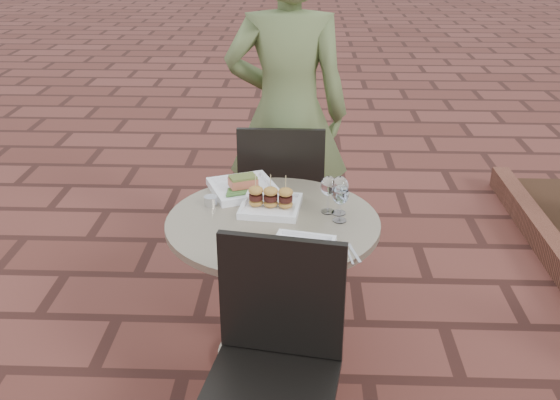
{
  "coord_description": "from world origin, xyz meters",
  "views": [
    {
      "loc": [
        0.11,
        -2.62,
        1.91
      ],
      "look_at": [
        0.02,
        -0.29,
        0.82
      ],
      "focal_mm": 40.0,
      "sensor_mm": 36.0,
      "label": 1
    }
  ],
  "objects_px": {
    "chair_near": "(275,351)",
    "plate_tuna": "(301,249)",
    "diner": "(287,115)",
    "plate_sliders": "(271,202)",
    "chair_far": "(282,191)",
    "cafe_table": "(273,270)",
    "plate_salmon": "(243,187)"
  },
  "relations": [
    {
      "from": "plate_tuna",
      "to": "plate_sliders",
      "type": "bearing_deg",
      "value": 109.93
    },
    {
      "from": "chair_far",
      "to": "diner",
      "type": "bearing_deg",
      "value": -96.49
    },
    {
      "from": "diner",
      "to": "plate_salmon",
      "type": "bearing_deg",
      "value": 72.53
    },
    {
      "from": "diner",
      "to": "plate_salmon",
      "type": "relative_size",
      "value": 4.96
    },
    {
      "from": "chair_far",
      "to": "chair_near",
      "type": "distance_m",
      "value": 1.33
    },
    {
      "from": "chair_near",
      "to": "diner",
      "type": "distance_m",
      "value": 1.56
    },
    {
      "from": "cafe_table",
      "to": "diner",
      "type": "bearing_deg",
      "value": 87.66
    },
    {
      "from": "cafe_table",
      "to": "plate_sliders",
      "type": "height_order",
      "value": "plate_sliders"
    },
    {
      "from": "chair_near",
      "to": "plate_tuna",
      "type": "distance_m",
      "value": 0.42
    },
    {
      "from": "cafe_table",
      "to": "chair_far",
      "type": "relative_size",
      "value": 0.97
    },
    {
      "from": "chair_near",
      "to": "plate_sliders",
      "type": "height_order",
      "value": "chair_near"
    },
    {
      "from": "plate_salmon",
      "to": "plate_tuna",
      "type": "relative_size",
      "value": 1.33
    },
    {
      "from": "cafe_table",
      "to": "plate_salmon",
      "type": "height_order",
      "value": "plate_salmon"
    },
    {
      "from": "diner",
      "to": "plate_tuna",
      "type": "xyz_separation_m",
      "value": [
        0.08,
        -1.16,
        -0.17
      ]
    },
    {
      "from": "chair_far",
      "to": "plate_sliders",
      "type": "relative_size",
      "value": 3.37
    },
    {
      "from": "cafe_table",
      "to": "plate_salmon",
      "type": "distance_m",
      "value": 0.41
    },
    {
      "from": "cafe_table",
      "to": "chair_far",
      "type": "xyz_separation_m",
      "value": [
        0.01,
        0.7,
        0.07
      ]
    },
    {
      "from": "plate_tuna",
      "to": "plate_salmon",
      "type": "bearing_deg",
      "value": 116.17
    },
    {
      "from": "plate_sliders",
      "to": "plate_tuna",
      "type": "xyz_separation_m",
      "value": [
        0.13,
        -0.37,
        -0.02
      ]
    },
    {
      "from": "chair_far",
      "to": "plate_salmon",
      "type": "height_order",
      "value": "chair_far"
    },
    {
      "from": "plate_tuna",
      "to": "diner",
      "type": "bearing_deg",
      "value": 94.17
    },
    {
      "from": "chair_near",
      "to": "plate_salmon",
      "type": "relative_size",
      "value": 2.53
    },
    {
      "from": "chair_near",
      "to": "diner",
      "type": "relative_size",
      "value": 0.51
    },
    {
      "from": "chair_near",
      "to": "diner",
      "type": "height_order",
      "value": "diner"
    },
    {
      "from": "chair_near",
      "to": "plate_salmon",
      "type": "distance_m",
      "value": 0.95
    },
    {
      "from": "chair_far",
      "to": "chair_near",
      "type": "bearing_deg",
      "value": 91.56
    },
    {
      "from": "diner",
      "to": "plate_sliders",
      "type": "height_order",
      "value": "diner"
    },
    {
      "from": "cafe_table",
      "to": "plate_salmon",
      "type": "bearing_deg",
      "value": 118.44
    },
    {
      "from": "diner",
      "to": "plate_salmon",
      "type": "height_order",
      "value": "diner"
    },
    {
      "from": "cafe_table",
      "to": "plate_tuna",
      "type": "relative_size",
      "value": 3.27
    },
    {
      "from": "diner",
      "to": "plate_salmon",
      "type": "xyz_separation_m",
      "value": [
        -0.19,
        -0.61,
        -0.16
      ]
    },
    {
      "from": "chair_near",
      "to": "plate_tuna",
      "type": "relative_size",
      "value": 3.37
    }
  ]
}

